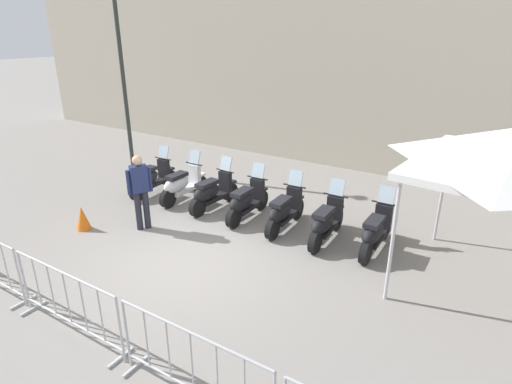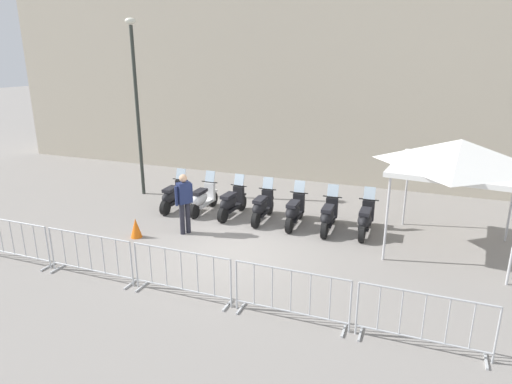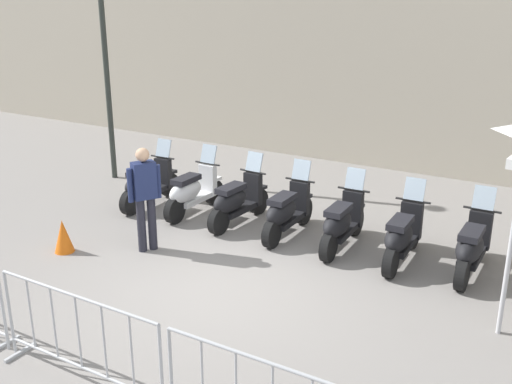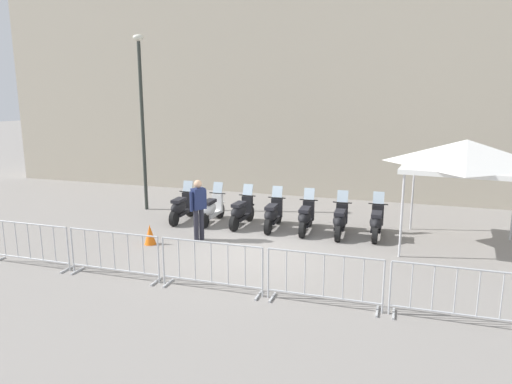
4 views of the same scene
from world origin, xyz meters
name	(u,v)px [view 2 (image 2 of 4)]	position (x,y,z in m)	size (l,w,h in m)	color
ground_plane	(232,250)	(0.00, 0.00, 0.00)	(120.00, 120.00, 0.00)	gray
motorcycle_0	(173,196)	(-3.28, 1.84, 0.45)	(0.62, 1.72, 1.24)	black
motorcycle_1	(202,199)	(-2.28, 2.03, 0.45)	(0.57, 1.73, 1.24)	black
motorcycle_2	(231,203)	(-1.26, 2.11, 0.45)	(0.56, 1.72, 1.24)	black
motorcycle_3	(262,207)	(-0.24, 2.20, 0.45)	(0.60, 1.72, 1.24)	black
motorcycle_4	(294,211)	(0.78, 2.29, 0.45)	(0.62, 1.72, 1.24)	black
motorcycle_5	(328,216)	(1.80, 2.37, 0.45)	(0.62, 1.72, 1.24)	black
motorcycle_6	(365,219)	(2.80, 2.60, 0.45)	(0.58, 1.72, 1.24)	black
barrier_segment_0	(13,241)	(-4.41, -3.02, 0.53)	(2.26, 0.66, 1.07)	#B2B5B7
barrier_segment_1	(90,256)	(-2.07, -2.76, 0.53)	(2.26, 0.66, 1.07)	#B2B5B7
barrier_segment_2	(182,274)	(0.27, -2.51, 0.53)	(2.26, 0.66, 1.07)	#B2B5B7
barrier_segment_3	(291,295)	(2.61, -2.25, 0.53)	(2.26, 0.66, 1.07)	#B2B5B7
barrier_segment_4	(423,321)	(4.95, -2.00, 0.53)	(2.26, 0.66, 1.07)	#B2B5B7
street_lamp	(136,93)	(-5.32, 2.72, 3.61)	(0.36, 0.36, 6.00)	#2D332D
officer_near_row_end	(184,200)	(-1.74, 0.36, 0.98)	(0.35, 0.51, 1.73)	#23232D
canopy_tent	(460,155)	(4.97, 2.56, 2.52)	(3.00, 3.00, 2.91)	silver
traffic_cone	(136,228)	(-2.78, -0.51, 0.28)	(0.32, 0.32, 0.55)	orange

